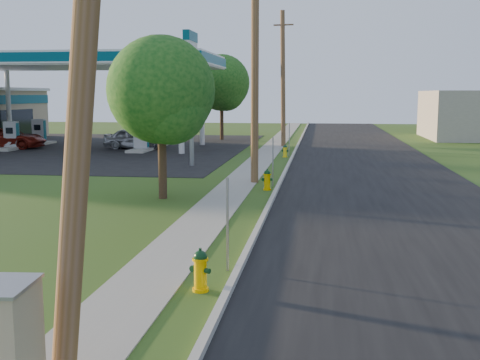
{
  "coord_description": "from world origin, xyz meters",
  "views": [
    {
      "loc": [
        2.17,
        -7.97,
        3.7
      ],
      "look_at": [
        0.0,
        8.0,
        1.4
      ],
      "focal_mm": 45.0,
      "sensor_mm": 36.0,
      "label": 1
    }
  ],
  "objects_px": {
    "fuel_pump_sw": "(39,135)",
    "tree_verge": "(163,94)",
    "fuel_pump_nw": "(12,139)",
    "utility_cabinet": "(4,348)",
    "utility_pole_far": "(283,79)",
    "tree_lot": "(223,85)",
    "fuel_pump_se": "(158,136)",
    "fuel_pump_ne": "(141,140)",
    "hydrant_mid": "(267,180)",
    "price_pylon": "(191,60)",
    "car_silver": "(135,139)",
    "utility_pole_near": "(87,0)",
    "hydrant_far": "(285,151)",
    "utility_pole_mid": "(255,64)",
    "car_red": "(8,138)",
    "hydrant_near": "(200,270)"
  },
  "relations": [
    {
      "from": "car_silver",
      "to": "fuel_pump_ne",
      "type": "bearing_deg",
      "value": -150.04
    },
    {
      "from": "price_pylon",
      "to": "fuel_pump_ne",
      "type": "bearing_deg",
      "value": 123.69
    },
    {
      "from": "fuel_pump_ne",
      "to": "hydrant_far",
      "type": "distance_m",
      "value": 9.86
    },
    {
      "from": "hydrant_near",
      "to": "car_red",
      "type": "bearing_deg",
      "value": 124.36
    },
    {
      "from": "tree_verge",
      "to": "car_red",
      "type": "distance_m",
      "value": 24.31
    },
    {
      "from": "fuel_pump_se",
      "to": "tree_verge",
      "type": "distance_m",
      "value": 22.44
    },
    {
      "from": "fuel_pump_ne",
      "to": "tree_verge",
      "type": "xyz_separation_m",
      "value": [
        6.17,
        -17.36,
        2.98
      ]
    },
    {
      "from": "fuel_pump_sw",
      "to": "hydrant_far",
      "type": "distance_m",
      "value": 19.63
    },
    {
      "from": "utility_pole_far",
      "to": "fuel_pump_ne",
      "type": "relative_size",
      "value": 2.97
    },
    {
      "from": "hydrant_far",
      "to": "car_silver",
      "type": "height_order",
      "value": "car_silver"
    },
    {
      "from": "utility_pole_near",
      "to": "car_silver",
      "type": "bearing_deg",
      "value": 106.76
    },
    {
      "from": "tree_verge",
      "to": "fuel_pump_nw",
      "type": "bearing_deg",
      "value": 131.14
    },
    {
      "from": "tree_verge",
      "to": "hydrant_mid",
      "type": "bearing_deg",
      "value": 35.52
    },
    {
      "from": "fuel_pump_se",
      "to": "utility_cabinet",
      "type": "height_order",
      "value": "fuel_pump_se"
    },
    {
      "from": "fuel_pump_ne",
      "to": "price_pylon",
      "type": "distance_m",
      "value": 10.17
    },
    {
      "from": "fuel_pump_se",
      "to": "car_red",
      "type": "relative_size",
      "value": 0.63
    },
    {
      "from": "price_pylon",
      "to": "car_silver",
      "type": "xyz_separation_m",
      "value": [
        -5.94,
        9.18,
        -4.72
      ]
    },
    {
      "from": "hydrant_mid",
      "to": "car_red",
      "type": "height_order",
      "value": "car_red"
    },
    {
      "from": "car_silver",
      "to": "fuel_pump_nw",
      "type": "bearing_deg",
      "value": 102.39
    },
    {
      "from": "utility_pole_near",
      "to": "fuel_pump_se",
      "type": "distance_m",
      "value": 36.34
    },
    {
      "from": "utility_pole_far",
      "to": "tree_lot",
      "type": "bearing_deg",
      "value": 132.86
    },
    {
      "from": "fuel_pump_sw",
      "to": "tree_verge",
      "type": "height_order",
      "value": "tree_verge"
    },
    {
      "from": "utility_pole_mid",
      "to": "utility_pole_far",
      "type": "distance_m",
      "value": 18.0
    },
    {
      "from": "utility_pole_mid",
      "to": "utility_cabinet",
      "type": "relative_size",
      "value": 6.34
    },
    {
      "from": "utility_pole_mid",
      "to": "hydrant_far",
      "type": "relative_size",
      "value": 12.82
    },
    {
      "from": "utility_pole_near",
      "to": "utility_pole_far",
      "type": "distance_m",
      "value": 36.0
    },
    {
      "from": "fuel_pump_nw",
      "to": "hydrant_mid",
      "type": "height_order",
      "value": "fuel_pump_nw"
    },
    {
      "from": "fuel_pump_nw",
      "to": "utility_cabinet",
      "type": "xyz_separation_m",
      "value": [
        17.05,
        -31.75,
        0.05
      ]
    },
    {
      "from": "utility_pole_far",
      "to": "tree_lot",
      "type": "xyz_separation_m",
      "value": [
        -5.25,
        5.66,
        -0.34
      ]
    },
    {
      "from": "utility_pole_mid",
      "to": "car_silver",
      "type": "distance_m",
      "value": 18.17
    },
    {
      "from": "fuel_pump_nw",
      "to": "tree_lot",
      "type": "xyz_separation_m",
      "value": [
        12.65,
        10.66,
        3.74
      ]
    },
    {
      "from": "tree_verge",
      "to": "car_silver",
      "type": "xyz_separation_m",
      "value": [
        -7.11,
        19.04,
        -2.99
      ]
    },
    {
      "from": "hydrant_far",
      "to": "utility_cabinet",
      "type": "distance_m",
      "value": 29.35
    },
    {
      "from": "tree_verge",
      "to": "car_silver",
      "type": "bearing_deg",
      "value": 110.48
    },
    {
      "from": "utility_pole_mid",
      "to": "fuel_pump_sw",
      "type": "bearing_deg",
      "value": 136.48
    },
    {
      "from": "utility_pole_far",
      "to": "tree_lot",
      "type": "distance_m",
      "value": 7.72
    },
    {
      "from": "utility_pole_far",
      "to": "fuel_pump_ne",
      "type": "xyz_separation_m",
      "value": [
        -8.9,
        -5.0,
        -4.08
      ]
    },
    {
      "from": "fuel_pump_nw",
      "to": "utility_cabinet",
      "type": "height_order",
      "value": "fuel_pump_nw"
    },
    {
      "from": "utility_pole_near",
      "to": "car_red",
      "type": "relative_size",
      "value": 1.87
    },
    {
      "from": "tree_lot",
      "to": "car_red",
      "type": "bearing_deg",
      "value": -143.59
    },
    {
      "from": "tree_verge",
      "to": "utility_pole_near",
      "type": "bearing_deg",
      "value": -78.68
    },
    {
      "from": "utility_pole_near",
      "to": "fuel_pump_se",
      "type": "bearing_deg",
      "value": 104.27
    },
    {
      "from": "utility_pole_near",
      "to": "car_silver",
      "type": "distance_m",
      "value": 34.37
    },
    {
      "from": "price_pylon",
      "to": "hydrant_mid",
      "type": "bearing_deg",
      "value": -58.14
    },
    {
      "from": "utility_cabinet",
      "to": "hydrant_near",
      "type": "bearing_deg",
      "value": 72.92
    },
    {
      "from": "fuel_pump_se",
      "to": "tree_lot",
      "type": "relative_size",
      "value": 0.46
    },
    {
      "from": "fuel_pump_nw",
      "to": "fuel_pump_sw",
      "type": "relative_size",
      "value": 1.0
    },
    {
      "from": "hydrant_near",
      "to": "tree_lot",
      "type": "bearing_deg",
      "value": 98.71
    },
    {
      "from": "tree_lot",
      "to": "utility_cabinet",
      "type": "xyz_separation_m",
      "value": [
        4.39,
        -42.41,
        -3.69
      ]
    },
    {
      "from": "price_pylon",
      "to": "car_red",
      "type": "distance_m",
      "value": 17.53
    }
  ]
}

